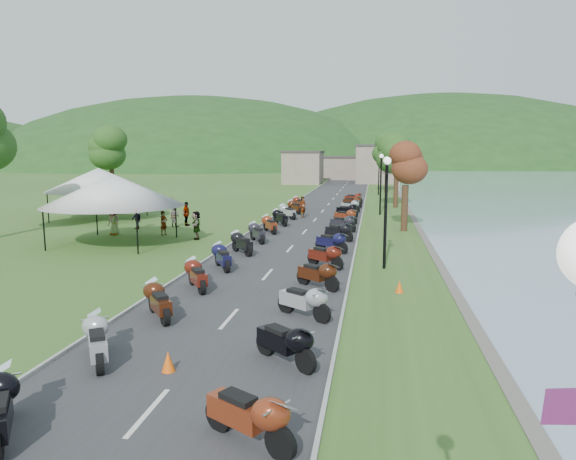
{
  "coord_description": "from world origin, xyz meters",
  "views": [
    {
      "loc": [
        4.46,
        -5.21,
        5.33
      ],
      "look_at": [
        0.16,
        20.42,
        1.3
      ],
      "focal_mm": 32.0,
      "sensor_mm": 36.0,
      "label": 1
    }
  ],
  "objects_px": {
    "pedestrian_a": "(164,235)",
    "pedestrian_c": "(137,229)",
    "pedestrian_b": "(175,227)",
    "vendor_tent_main": "(114,209)"
  },
  "relations": [
    {
      "from": "pedestrian_b",
      "to": "pedestrian_a",
      "type": "bearing_deg",
      "value": 122.94
    },
    {
      "from": "pedestrian_c",
      "to": "vendor_tent_main",
      "type": "bearing_deg",
      "value": -40.51
    },
    {
      "from": "pedestrian_b",
      "to": "pedestrian_c",
      "type": "distance_m",
      "value": 2.6
    },
    {
      "from": "vendor_tent_main",
      "to": "pedestrian_b",
      "type": "xyz_separation_m",
      "value": [
        0.82,
        6.92,
        -2.0
      ]
    },
    {
      "from": "pedestrian_a",
      "to": "pedestrian_c",
      "type": "distance_m",
      "value": 3.67
    },
    {
      "from": "pedestrian_c",
      "to": "pedestrian_a",
      "type": "bearing_deg",
      "value": -1.57
    },
    {
      "from": "vendor_tent_main",
      "to": "pedestrian_c",
      "type": "distance_m",
      "value": 6.04
    },
    {
      "from": "pedestrian_a",
      "to": "pedestrian_c",
      "type": "relative_size",
      "value": 0.95
    },
    {
      "from": "pedestrian_a",
      "to": "pedestrian_b",
      "type": "distance_m",
      "value": 3.68
    },
    {
      "from": "vendor_tent_main",
      "to": "pedestrian_a",
      "type": "bearing_deg",
      "value": 64.91
    }
  ]
}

